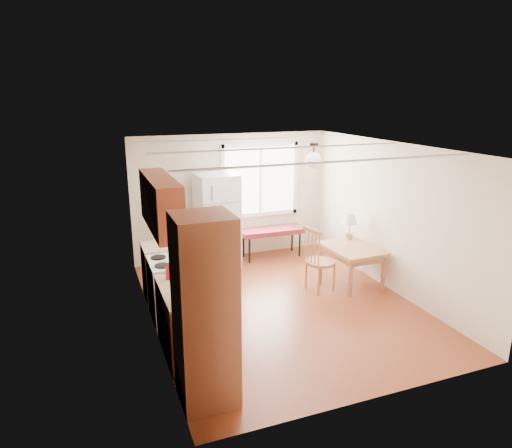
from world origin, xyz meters
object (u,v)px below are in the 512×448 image
dining_table (352,252)px  chair (316,255)px  bench (272,232)px  refrigerator (217,221)px

dining_table → chair: 0.77m
dining_table → chair: bearing=-175.5°
bench → dining_table: dining_table is taller
dining_table → bench: bearing=111.4°
bench → dining_table: (0.78, -1.76, 0.03)m
bench → chair: chair is taller
refrigerator → dining_table: 2.60m
chair → dining_table: bearing=-5.0°
refrigerator → bench: (1.17, 0.07, -0.36)m
dining_table → chair: chair is taller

